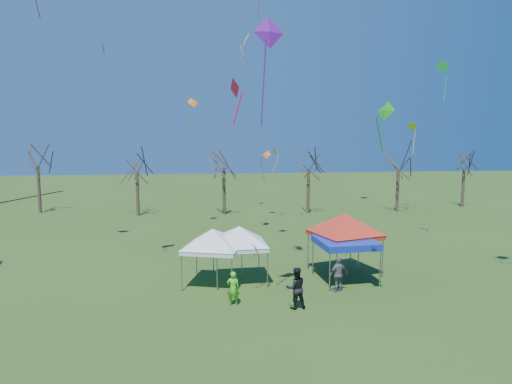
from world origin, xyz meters
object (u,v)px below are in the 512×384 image
(tent_white_mid, at_px, (239,230))
(tent_blue, at_px, (346,243))
(person_dark, at_px, (296,288))
(tree_1, at_px, (136,156))
(person_grey, at_px, (338,274))
(tree_4, at_px, (399,152))
(tent_red, at_px, (345,218))
(tree_2, at_px, (224,151))
(tree_5, at_px, (465,154))
(tent_white_west, at_px, (213,233))
(person_green, at_px, (233,288))
(tree_0, at_px, (37,148))
(tree_3, at_px, (309,153))

(tent_white_mid, height_order, tent_blue, tent_white_mid)
(tent_white_mid, relative_size, person_dark, 2.05)
(tree_1, xyz_separation_m, person_grey, (13.16, -23.21, -4.88))
(tree_4, bearing_deg, tent_red, -120.86)
(person_dark, bearing_deg, tent_red, -132.79)
(tree_2, bearing_deg, tree_5, 3.70)
(tent_white_west, height_order, tent_white_mid, tent_white_mid)
(person_grey, bearing_deg, person_green, -7.96)
(tree_1, relative_size, tree_5, 1.01)
(tree_2, relative_size, person_dark, 4.22)
(person_grey, bearing_deg, tree_5, -151.05)
(person_green, bearing_deg, tree_4, -121.81)
(tree_1, distance_m, tent_white_mid, 22.69)
(tree_0, relative_size, tree_1, 1.12)
(tree_5, relative_size, tent_white_mid, 1.88)
(tree_0, bearing_deg, tree_4, -5.34)
(tent_red, bearing_deg, person_grey, -112.63)
(tree_2, xyz_separation_m, tree_4, (17.72, -0.38, -0.23))
(tent_red, bearing_deg, tree_0, 136.69)
(tent_blue, xyz_separation_m, person_grey, (-0.86, -1.62, -1.23))
(tree_0, height_order, tent_white_mid, tree_0)
(tent_white_west, xyz_separation_m, tent_red, (7.50, 1.00, 0.44))
(tree_0, relative_size, person_green, 5.23)
(tree_5, relative_size, person_dark, 3.84)
(tree_0, distance_m, tent_blue, 34.52)
(tree_1, height_order, person_grey, tree_1)
(tree_4, height_order, tent_red, tree_4)
(tree_1, height_order, tree_4, tree_4)
(person_green, relative_size, person_grey, 0.89)
(tree_2, distance_m, person_grey, 24.04)
(tent_white_mid, distance_m, tent_blue, 5.80)
(tent_white_west, relative_size, tent_white_mid, 0.96)
(tent_red, bearing_deg, person_green, -148.43)
(tree_5, xyz_separation_m, person_dark, (-23.91, -26.55, -4.76))
(tree_2, height_order, tent_red, tree_2)
(tree_2, relative_size, tree_3, 1.03)
(tree_4, relative_size, tent_white_mid, 1.98)
(tree_2, relative_size, person_grey, 4.49)
(tree_1, xyz_separation_m, tree_2, (8.40, -0.27, 0.50))
(tree_1, height_order, tent_white_west, tree_1)
(tree_0, xyz_separation_m, tent_blue, (24.10, -24.32, -4.34))
(tree_3, xyz_separation_m, person_green, (-9.06, -23.78, -5.27))
(tree_4, xyz_separation_m, person_grey, (-12.96, -22.57, -5.15))
(tree_4, relative_size, person_dark, 4.06)
(tree_5, height_order, person_grey, tree_5)
(tree_3, height_order, tent_red, tree_3)
(tree_2, relative_size, tent_white_west, 2.15)
(tent_white_mid, height_order, person_dark, tent_white_mid)
(tree_3, bearing_deg, tree_5, 6.52)
(tree_0, height_order, tree_5, tree_0)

